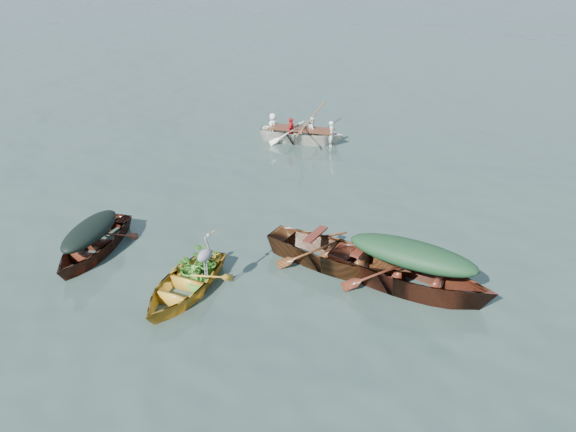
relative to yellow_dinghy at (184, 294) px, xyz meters
name	(u,v)px	position (x,y,z in m)	size (l,w,h in m)	color
ground	(208,312)	(0.79, -0.23, 0.00)	(140.00, 140.00, 0.00)	#31453D
yellow_dinghy	(184,294)	(0.00, 0.00, 0.00)	(1.42, 3.29, 0.89)	#B67223
dark_covered_boat	(94,254)	(-2.88, 0.20, 0.00)	(1.36, 3.67, 0.92)	#532413
green_tarp_boat	(408,289)	(4.01, 2.53, 0.00)	(1.55, 4.98, 1.20)	#502212
open_wooden_boat	(337,268)	(2.34, 2.52, 0.00)	(1.48, 4.76, 1.14)	#5A2F16
rowed_boat	(302,142)	(-2.30, 9.25, 0.00)	(1.25, 4.15, 0.98)	white
dark_tarp_cover	(89,229)	(-2.88, 0.20, 0.66)	(0.75, 2.02, 0.40)	black
green_tarp_cover	(412,255)	(4.01, 2.53, 0.86)	(0.85, 2.74, 0.52)	#173820
thwart_benches	(338,246)	(2.34, 2.52, 0.59)	(0.89, 2.38, 0.04)	#4C1A11
heron	(205,262)	(0.54, 0.12, 0.91)	(0.28, 0.40, 0.92)	gray
dinghy_weeds	(197,251)	(-0.04, 0.55, 0.75)	(0.70, 0.90, 0.60)	#36761E
rowers	(302,119)	(-2.30, 9.25, 0.87)	(1.12, 2.91, 0.76)	silver
oars	(302,128)	(-2.30, 9.25, 0.52)	(2.60, 0.60, 0.06)	brown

